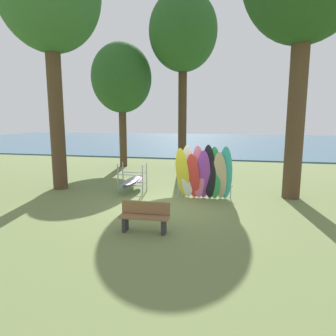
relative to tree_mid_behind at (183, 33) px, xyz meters
name	(u,v)px	position (x,y,z in m)	size (l,w,h in m)	color
ground_plane	(172,206)	(1.04, -8.26, -8.16)	(80.00, 80.00, 0.00)	olive
lake_water	(217,142)	(1.04, 22.09, -8.11)	(80.00, 36.00, 0.10)	#38607A
tree_mid_behind	(183,33)	(0.00, 0.00, 0.00)	(4.07, 4.07, 10.61)	#42301E
tree_far_left_back	(122,79)	(-3.99, 0.12, -2.49)	(3.84, 3.84, 7.93)	#4C3823
leaning_board_pile	(204,174)	(2.07, -7.17, -7.12)	(2.27, 0.84, 2.21)	yellow
board_storage_rack	(132,181)	(-1.09, -6.53, -7.69)	(1.15, 2.13, 1.25)	#9EA0A5
park_bench	(145,216)	(0.79, -10.91, -7.71)	(1.41, 0.45, 0.85)	#2D2D33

